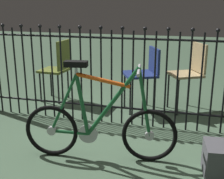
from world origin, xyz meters
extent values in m
plane|color=#48634A|center=(0.00, 0.00, 0.00)|extent=(20.00, 20.00, 0.00)
cylinder|color=black|center=(-1.50, 0.65, 0.55)|extent=(0.02, 0.02, 1.10)
sphere|color=black|center=(-1.50, 0.65, 1.12)|extent=(0.04, 0.04, 0.04)
cylinder|color=black|center=(-1.38, 0.65, 0.55)|extent=(0.02, 0.02, 1.10)
cylinder|color=black|center=(-1.25, 0.65, 0.55)|extent=(0.02, 0.02, 1.10)
sphere|color=black|center=(-1.25, 0.65, 1.12)|extent=(0.04, 0.04, 0.04)
cylinder|color=black|center=(-1.13, 0.65, 0.55)|extent=(0.02, 0.02, 1.10)
cylinder|color=black|center=(-1.00, 0.65, 0.55)|extent=(0.02, 0.02, 1.10)
sphere|color=black|center=(-1.00, 0.65, 1.12)|extent=(0.04, 0.04, 0.04)
cylinder|color=black|center=(-0.88, 0.65, 0.55)|extent=(0.02, 0.02, 1.10)
cylinder|color=black|center=(-0.76, 0.65, 0.55)|extent=(0.02, 0.02, 1.10)
sphere|color=black|center=(-0.76, 0.65, 1.12)|extent=(0.04, 0.04, 0.04)
cylinder|color=black|center=(-0.63, 0.65, 0.55)|extent=(0.02, 0.02, 1.10)
cylinder|color=black|center=(-0.51, 0.65, 0.55)|extent=(0.02, 0.02, 1.10)
sphere|color=black|center=(-0.51, 0.65, 1.12)|extent=(0.04, 0.04, 0.04)
cylinder|color=black|center=(-0.38, 0.65, 0.55)|extent=(0.02, 0.02, 1.10)
cylinder|color=black|center=(-0.26, 0.65, 0.55)|extent=(0.02, 0.02, 1.10)
sphere|color=black|center=(-0.26, 0.65, 1.12)|extent=(0.04, 0.04, 0.04)
cylinder|color=black|center=(-0.13, 0.65, 0.55)|extent=(0.02, 0.02, 1.10)
cylinder|color=black|center=(-0.01, 0.65, 0.55)|extent=(0.02, 0.02, 1.10)
sphere|color=black|center=(-0.01, 0.65, 1.12)|extent=(0.04, 0.04, 0.04)
cylinder|color=black|center=(0.11, 0.65, 0.55)|extent=(0.02, 0.02, 1.10)
cylinder|color=black|center=(0.24, 0.65, 0.55)|extent=(0.02, 0.02, 1.10)
sphere|color=black|center=(0.24, 0.65, 1.12)|extent=(0.04, 0.04, 0.04)
cylinder|color=black|center=(0.36, 0.65, 0.55)|extent=(0.02, 0.02, 1.10)
cylinder|color=black|center=(0.49, 0.65, 0.55)|extent=(0.02, 0.02, 1.10)
sphere|color=black|center=(0.49, 0.65, 1.12)|extent=(0.04, 0.04, 0.04)
cylinder|color=black|center=(0.61, 0.65, 0.55)|extent=(0.02, 0.02, 1.10)
cylinder|color=black|center=(0.74, 0.65, 0.55)|extent=(0.02, 0.02, 1.10)
sphere|color=black|center=(0.74, 0.65, 1.12)|extent=(0.04, 0.04, 0.04)
cylinder|color=black|center=(0.86, 0.65, 0.55)|extent=(0.02, 0.02, 1.10)
cylinder|color=black|center=(0.98, 0.65, 0.55)|extent=(0.02, 0.02, 1.10)
sphere|color=black|center=(0.98, 0.65, 1.12)|extent=(0.04, 0.04, 0.04)
cylinder|color=black|center=(0.00, 0.65, 0.20)|extent=(3.50, 0.02, 0.02)
cylinder|color=black|center=(0.00, 0.65, 1.01)|extent=(3.50, 0.02, 0.02)
torus|color=black|center=(-0.47, -0.28, 0.25)|extent=(0.50, 0.11, 0.50)
cylinder|color=silver|center=(-0.47, -0.28, 0.25)|extent=(0.09, 0.04, 0.08)
torus|color=black|center=(0.43, -0.15, 0.25)|extent=(0.50, 0.11, 0.50)
cylinder|color=silver|center=(0.43, -0.15, 0.25)|extent=(0.09, 0.04, 0.08)
cylinder|color=#19592D|center=(0.10, -0.20, 0.55)|extent=(0.48, 0.10, 0.65)
cylinder|color=#EA5914|center=(0.02, -0.21, 0.75)|extent=(0.48, 0.10, 0.14)
cylinder|color=#19592D|center=(-0.17, -0.24, 0.52)|extent=(0.13, 0.05, 0.57)
cylinder|color=#19592D|center=(-0.30, -0.25, 0.24)|extent=(0.35, 0.08, 0.04)
cylinder|color=#19592D|center=(-0.34, -0.26, 0.52)|extent=(0.28, 0.06, 0.56)
cylinder|color=#19592D|center=(0.37, -0.16, 0.56)|extent=(0.14, 0.05, 0.63)
cylinder|color=silver|center=(0.32, -0.17, 0.86)|extent=(0.03, 0.03, 0.02)
cylinder|color=silver|center=(0.32, -0.17, 0.85)|extent=(0.08, 0.40, 0.03)
cylinder|color=silver|center=(-0.22, -0.24, 0.83)|extent=(0.03, 0.03, 0.07)
cube|color=black|center=(-0.22, -0.24, 0.89)|extent=(0.21, 0.12, 0.05)
cylinder|color=silver|center=(-0.13, -0.23, 0.24)|extent=(0.18, 0.04, 0.18)
cylinder|color=black|center=(-1.31, 1.13, 0.22)|extent=(0.02, 0.02, 0.43)
cylinder|color=black|center=(-1.29, 1.42, 0.22)|extent=(0.02, 0.02, 0.43)
cylinder|color=black|center=(-1.02, 1.11, 0.22)|extent=(0.02, 0.02, 0.43)
cylinder|color=black|center=(-1.00, 1.39, 0.22)|extent=(0.02, 0.02, 0.43)
cube|color=olive|center=(-1.16, 1.26, 0.45)|extent=(0.39, 0.39, 0.03)
cube|color=olive|center=(-0.98, 1.25, 0.68)|extent=(0.06, 0.35, 0.40)
cylinder|color=black|center=(0.61, 1.09, 0.24)|extent=(0.02, 0.02, 0.48)
cylinder|color=black|center=(0.47, 1.36, 0.24)|extent=(0.02, 0.02, 0.48)
cylinder|color=black|center=(0.88, 1.23, 0.24)|extent=(0.02, 0.02, 0.48)
cylinder|color=black|center=(0.74, 1.50, 0.24)|extent=(0.02, 0.02, 0.48)
cube|color=tan|center=(0.67, 1.30, 0.49)|extent=(0.51, 0.51, 0.03)
cube|color=tan|center=(0.83, 1.38, 0.70)|extent=(0.20, 0.33, 0.37)
cylinder|color=black|center=(0.03, 0.94, 0.24)|extent=(0.02, 0.02, 0.48)
cylinder|color=black|center=(-0.11, 1.23, 0.24)|extent=(0.02, 0.02, 0.48)
cylinder|color=black|center=(0.32, 1.08, 0.24)|extent=(0.02, 0.02, 0.48)
cylinder|color=black|center=(0.18, 1.37, 0.24)|extent=(0.02, 0.02, 0.48)
cube|color=navy|center=(0.11, 1.15, 0.49)|extent=(0.53, 0.53, 0.03)
cube|color=navy|center=(0.28, 1.24, 0.67)|extent=(0.19, 0.36, 0.32)
cube|color=#4C4C51|center=(1.06, -0.24, 0.14)|extent=(0.34, 0.34, 0.28)
camera|label=1|loc=(0.74, -2.67, 1.42)|focal=49.12mm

